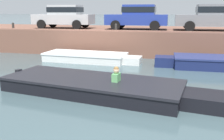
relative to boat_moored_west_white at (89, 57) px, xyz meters
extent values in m
plane|color=#3D5156|center=(3.12, -4.46, -0.23)|extent=(400.00, 400.00, 0.00)
cube|color=brown|center=(3.12, 4.47, 0.53)|extent=(60.00, 6.00, 1.50)
cube|color=#925F4C|center=(3.12, 1.59, 1.32)|extent=(60.00, 0.24, 0.08)
cube|color=white|center=(-0.21, 0.01, -0.04)|extent=(4.45, 1.95, 0.37)
cube|color=white|center=(2.40, -0.14, -0.04)|extent=(0.93, 0.98, 0.37)
cube|color=white|center=(-0.21, 0.01, 0.19)|extent=(4.52, 2.01, 0.08)
cube|color=brown|center=(-0.54, 0.03, 0.09)|extent=(0.33, 1.53, 0.06)
cube|color=navy|center=(4.03, -0.30, 0.01)|extent=(0.96, 0.95, 0.48)
cube|color=black|center=(1.73, -5.06, -0.03)|extent=(6.14, 2.92, 0.40)
cube|color=black|center=(5.23, -5.61, -0.03)|extent=(1.34, 1.29, 0.40)
cube|color=black|center=(1.73, -5.06, 0.22)|extent=(6.21, 2.99, 0.08)
cube|color=brown|center=(1.30, -4.99, 0.12)|extent=(0.52, 1.85, 0.06)
cube|color=black|center=(-1.28, -4.59, 0.07)|extent=(0.19, 0.22, 0.45)
cube|color=#66B26B|center=(2.61, -5.20, 0.30)|extent=(0.25, 0.35, 0.44)
sphere|color=beige|center=(2.61, -5.20, 0.62)|extent=(0.19, 0.19, 0.19)
sphere|color=olive|center=(2.61, -5.20, 0.66)|extent=(0.17, 0.17, 0.17)
cube|color=#B7BABC|center=(-2.88, 3.43, 1.90)|extent=(3.99, 1.73, 0.64)
cube|color=#B7BABC|center=(-2.72, 3.44, 2.52)|extent=(2.01, 1.50, 0.60)
cube|color=black|center=(-2.72, 3.44, 2.52)|extent=(2.09, 1.53, 0.33)
cylinder|color=black|center=(-4.09, 2.56, 1.58)|extent=(0.60, 0.19, 0.60)
cylinder|color=black|center=(-4.12, 4.27, 1.58)|extent=(0.60, 0.19, 0.60)
cylinder|color=black|center=(-1.63, 2.60, 1.58)|extent=(0.60, 0.19, 0.60)
cylinder|color=black|center=(-1.66, 4.31, 1.58)|extent=(0.60, 0.19, 0.60)
cube|color=#233893|center=(2.11, 3.43, 1.90)|extent=(3.87, 1.68, 0.64)
cube|color=#233893|center=(2.26, 3.43, 2.52)|extent=(1.94, 1.47, 0.60)
cube|color=black|center=(2.26, 3.43, 2.52)|extent=(2.02, 1.50, 0.33)
cylinder|color=black|center=(0.90, 2.59, 1.58)|extent=(0.60, 0.18, 0.60)
cylinder|color=black|center=(0.91, 4.29, 1.58)|extent=(0.60, 0.18, 0.60)
cylinder|color=black|center=(3.30, 2.58, 1.58)|extent=(0.60, 0.18, 0.60)
cylinder|color=black|center=(3.31, 4.27, 1.58)|extent=(0.60, 0.18, 0.60)
cube|color=slate|center=(6.65, 3.43, 1.90)|extent=(4.34, 1.69, 0.64)
cube|color=slate|center=(6.82, 3.43, 2.52)|extent=(2.17, 1.48, 0.60)
cube|color=black|center=(6.82, 3.43, 2.52)|extent=(2.26, 1.52, 0.33)
cylinder|color=black|center=(5.30, 2.58, 1.58)|extent=(0.60, 0.18, 0.60)
cylinder|color=black|center=(5.31, 4.29, 1.58)|extent=(0.60, 0.18, 0.60)
cylinder|color=#2D2B28|center=(-5.64, 1.72, 1.45)|extent=(0.14, 0.14, 0.35)
sphere|color=#2D2B28|center=(-5.64, 1.72, 1.65)|extent=(0.15, 0.15, 0.15)
cylinder|color=#2D2B28|center=(1.12, 1.72, 1.45)|extent=(0.14, 0.14, 0.35)
sphere|color=#2D2B28|center=(1.12, 1.72, 1.65)|extent=(0.15, 0.15, 0.15)
camera|label=1|loc=(4.19, -12.68, 2.44)|focal=40.00mm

